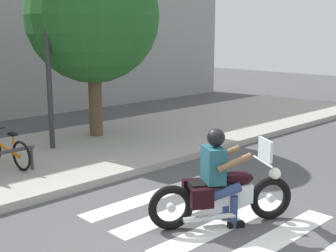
# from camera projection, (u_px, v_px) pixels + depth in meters

# --- Properties ---
(ground_plane) EXTENTS (48.00, 48.00, 0.00)m
(ground_plane) POSITION_uv_depth(u_px,v_px,m) (202.00, 235.00, 6.25)
(ground_plane) COLOR #4C4C4F
(sidewalk) EXTENTS (24.00, 4.40, 0.15)m
(sidewalk) POSITION_uv_depth(u_px,v_px,m) (35.00, 160.00, 9.65)
(sidewalk) COLOR #A8A399
(sidewalk) RESTS_ON ground
(crosswalk_stripe_1) EXTENTS (2.80, 0.40, 0.01)m
(crosswalk_stripe_1) POSITION_uv_depth(u_px,v_px,m) (271.00, 242.00, 6.02)
(crosswalk_stripe_1) COLOR white
(crosswalk_stripe_1) RESTS_ON ground
(crosswalk_stripe_2) EXTENTS (2.80, 0.40, 0.01)m
(crosswalk_stripe_2) POSITION_uv_depth(u_px,v_px,m) (225.00, 224.00, 6.59)
(crosswalk_stripe_2) COLOR white
(crosswalk_stripe_2) RESTS_ON ground
(crosswalk_stripe_3) EXTENTS (2.80, 0.40, 0.01)m
(crosswalk_stripe_3) POSITION_uv_depth(u_px,v_px,m) (186.00, 209.00, 7.15)
(crosswalk_stripe_3) COLOR white
(crosswalk_stripe_3) RESTS_ON ground
(crosswalk_stripe_4) EXTENTS (2.80, 0.40, 0.01)m
(crosswalk_stripe_4) POSITION_uv_depth(u_px,v_px,m) (152.00, 196.00, 7.71)
(crosswalk_stripe_4) COLOR white
(crosswalk_stripe_4) RESTS_ON ground
(motorcycle) EXTENTS (1.98, 1.22, 1.26)m
(motorcycle) POSITION_uv_depth(u_px,v_px,m) (223.00, 194.00, 6.51)
(motorcycle) COLOR black
(motorcycle) RESTS_ON ground
(rider) EXTENTS (0.77, 0.72, 1.45)m
(rider) POSITION_uv_depth(u_px,v_px,m) (219.00, 170.00, 6.42)
(rider) COLOR #1E4C59
(rider) RESTS_ON ground
(bicycle_4) EXTENTS (0.48, 1.62, 0.72)m
(bicycle_4) POSITION_uv_depth(u_px,v_px,m) (7.00, 150.00, 8.89)
(bicycle_4) COLOR black
(bicycle_4) RESTS_ON sidewalk
(street_lamp) EXTENTS (0.28, 0.28, 3.95)m
(street_lamp) POSITION_uv_depth(u_px,v_px,m) (47.00, 49.00, 9.91)
(street_lamp) COLOR #2D2D33
(street_lamp) RESTS_ON ground
(tree_near_rack) EXTENTS (3.34, 3.34, 4.86)m
(tree_near_rack) POSITION_uv_depth(u_px,v_px,m) (93.00, 16.00, 11.07)
(tree_near_rack) COLOR brown
(tree_near_rack) RESTS_ON ground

